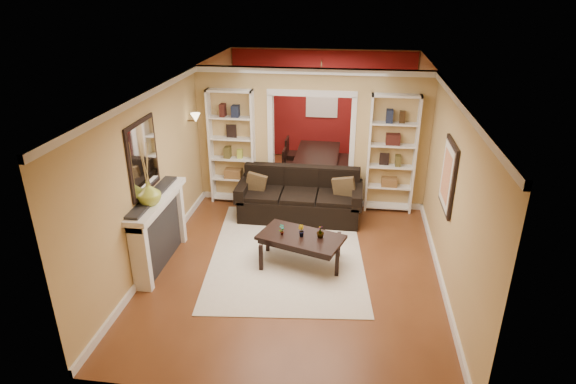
# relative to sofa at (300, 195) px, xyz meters

# --- Properties ---
(floor) EXTENTS (8.00, 8.00, 0.00)m
(floor) POSITION_rel_sofa_xyz_m (0.13, -0.45, -0.46)
(floor) COLOR brown
(floor) RESTS_ON ground
(ceiling) EXTENTS (8.00, 8.00, 0.00)m
(ceiling) POSITION_rel_sofa_xyz_m (0.13, -0.45, 2.24)
(ceiling) COLOR white
(ceiling) RESTS_ON ground
(wall_back) EXTENTS (8.00, 0.00, 8.00)m
(wall_back) POSITION_rel_sofa_xyz_m (0.13, 3.55, 0.89)
(wall_back) COLOR tan
(wall_back) RESTS_ON ground
(wall_front) EXTENTS (8.00, 0.00, 8.00)m
(wall_front) POSITION_rel_sofa_xyz_m (0.13, -4.45, 0.89)
(wall_front) COLOR tan
(wall_front) RESTS_ON ground
(wall_left) EXTENTS (0.00, 8.00, 8.00)m
(wall_left) POSITION_rel_sofa_xyz_m (-2.12, -0.45, 0.89)
(wall_left) COLOR tan
(wall_left) RESTS_ON ground
(wall_right) EXTENTS (0.00, 8.00, 8.00)m
(wall_right) POSITION_rel_sofa_xyz_m (2.38, -0.45, 0.89)
(wall_right) COLOR tan
(wall_right) RESTS_ON ground
(partition_wall) EXTENTS (4.50, 0.15, 2.70)m
(partition_wall) POSITION_rel_sofa_xyz_m (0.13, 0.75, 0.89)
(partition_wall) COLOR tan
(partition_wall) RESTS_ON floor
(red_back_panel) EXTENTS (4.44, 0.04, 2.64)m
(red_back_panel) POSITION_rel_sofa_xyz_m (0.13, 3.52, 0.86)
(red_back_panel) COLOR maroon
(red_back_panel) RESTS_ON floor
(dining_window) EXTENTS (0.78, 0.03, 0.98)m
(dining_window) POSITION_rel_sofa_xyz_m (0.13, 3.48, 1.09)
(dining_window) COLOR #8CA5CC
(dining_window) RESTS_ON wall_back
(area_rug) EXTENTS (2.81, 3.69, 0.01)m
(area_rug) POSITION_rel_sofa_xyz_m (-0.05, -1.35, -0.45)
(area_rug) COLOR beige
(area_rug) RESTS_ON floor
(sofa) EXTENTS (2.34, 1.01, 0.91)m
(sofa) POSITION_rel_sofa_xyz_m (0.00, 0.00, 0.00)
(sofa) COLOR black
(sofa) RESTS_ON floor
(pillow_left) EXTENTS (0.38, 0.13, 0.38)m
(pillow_left) POSITION_rel_sofa_xyz_m (-0.83, -0.02, 0.18)
(pillow_left) COLOR brown
(pillow_left) RESTS_ON sofa
(pillow_right) EXTENTS (0.42, 0.18, 0.40)m
(pillow_right) POSITION_rel_sofa_xyz_m (0.83, -0.02, 0.19)
(pillow_right) COLOR brown
(pillow_right) RESTS_ON sofa
(coffee_table) EXTENTS (1.45, 1.07, 0.49)m
(coffee_table) POSITION_rel_sofa_xyz_m (0.21, -1.64, -0.21)
(coffee_table) COLOR black
(coffee_table) RESTS_ON floor
(plant_left) EXTENTS (0.10, 0.11, 0.18)m
(plant_left) POSITION_rel_sofa_xyz_m (-0.09, -1.64, 0.13)
(plant_left) COLOR #336626
(plant_left) RESTS_ON coffee_table
(plant_center) EXTENTS (0.13, 0.13, 0.19)m
(plant_center) POSITION_rel_sofa_xyz_m (0.21, -1.64, 0.13)
(plant_center) COLOR #336626
(plant_center) RESTS_ON coffee_table
(plant_right) EXTENTS (0.16, 0.16, 0.21)m
(plant_right) POSITION_rel_sofa_xyz_m (0.52, -1.64, 0.14)
(plant_right) COLOR #336626
(plant_right) RESTS_ON coffee_table
(bookshelf_left) EXTENTS (0.90, 0.30, 2.30)m
(bookshelf_left) POSITION_rel_sofa_xyz_m (-1.42, 0.58, 0.69)
(bookshelf_left) COLOR white
(bookshelf_left) RESTS_ON floor
(bookshelf_right) EXTENTS (0.90, 0.30, 2.30)m
(bookshelf_right) POSITION_rel_sofa_xyz_m (1.68, 0.58, 0.69)
(bookshelf_right) COLOR white
(bookshelf_right) RESTS_ON floor
(fireplace) EXTENTS (0.32, 1.70, 1.16)m
(fireplace) POSITION_rel_sofa_xyz_m (-1.96, -1.95, 0.12)
(fireplace) COLOR white
(fireplace) RESTS_ON floor
(vase) EXTENTS (0.42, 0.42, 0.36)m
(vase) POSITION_rel_sofa_xyz_m (-1.96, -2.19, 0.88)
(vase) COLOR #A0B43A
(vase) RESTS_ON fireplace
(mirror) EXTENTS (0.03, 0.95, 1.10)m
(mirror) POSITION_rel_sofa_xyz_m (-2.10, -1.95, 1.34)
(mirror) COLOR silver
(mirror) RESTS_ON wall_left
(wall_sconce) EXTENTS (0.18, 0.18, 0.22)m
(wall_sconce) POSITION_rel_sofa_xyz_m (-2.02, 0.10, 1.37)
(wall_sconce) COLOR #FFE0A5
(wall_sconce) RESTS_ON wall_left
(framed_art) EXTENTS (0.04, 0.85, 1.05)m
(framed_art) POSITION_rel_sofa_xyz_m (2.34, -1.45, 1.09)
(framed_art) COLOR black
(framed_art) RESTS_ON wall_right
(dining_table) EXTENTS (1.72, 0.96, 0.60)m
(dining_table) POSITION_rel_sofa_xyz_m (0.19, 2.11, -0.16)
(dining_table) COLOR black
(dining_table) RESTS_ON floor
(dining_chair_nw) EXTENTS (0.45, 0.45, 0.76)m
(dining_chair_nw) POSITION_rel_sofa_xyz_m (-0.36, 1.81, -0.08)
(dining_chair_nw) COLOR black
(dining_chair_nw) RESTS_ON floor
(dining_chair_ne) EXTENTS (0.61, 0.61, 0.93)m
(dining_chair_ne) POSITION_rel_sofa_xyz_m (0.74, 1.81, 0.01)
(dining_chair_ne) COLOR black
(dining_chair_ne) RESTS_ON floor
(dining_chair_sw) EXTENTS (0.51, 0.51, 0.84)m
(dining_chair_sw) POSITION_rel_sofa_xyz_m (-0.36, 2.41, -0.04)
(dining_chair_sw) COLOR black
(dining_chair_sw) RESTS_ON floor
(dining_chair_se) EXTENTS (0.42, 0.42, 0.81)m
(dining_chair_se) POSITION_rel_sofa_xyz_m (0.74, 2.41, -0.05)
(dining_chair_se) COLOR black
(dining_chair_se) RESTS_ON floor
(chandelier) EXTENTS (0.50, 0.50, 0.30)m
(chandelier) POSITION_rel_sofa_xyz_m (0.13, 2.25, 1.56)
(chandelier) COLOR #402F1D
(chandelier) RESTS_ON ceiling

